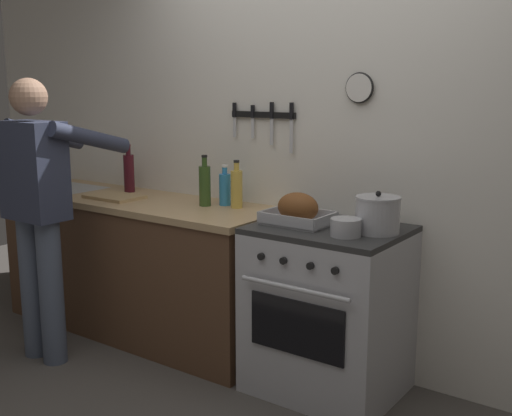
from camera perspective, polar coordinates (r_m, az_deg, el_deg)
The scene contains 12 objects.
wall_back at distance 3.63m, azimuth 6.55°, elevation 5.95°, with size 6.00×0.13×2.60m.
counter_block at distance 4.25m, azimuth -10.64°, elevation -5.00°, with size 2.03×0.65×0.90m.
stove at distance 3.41m, azimuth 6.50°, elevation -9.11°, with size 0.76×0.67×0.90m.
person_cook at distance 3.85m, azimuth -19.03°, elevation 0.48°, with size 0.51×0.63×1.66m.
roasting_pan at distance 3.31m, azimuth 3.81°, elevation -0.21°, with size 0.35×0.26×0.17m.
stock_pot at distance 3.17m, azimuth 10.94°, elevation -0.59°, with size 0.22×0.22×0.21m.
saucepan at distance 3.08m, azimuth 8.12°, elevation -1.74°, with size 0.15×0.15×0.09m.
cutting_board at distance 4.17m, azimuth -12.68°, elevation 1.01°, with size 0.36×0.24×0.02m, color tan.
bottle_dish_soap at distance 3.83m, azimuth -2.83°, elevation 1.78°, with size 0.07×0.07×0.25m.
bottle_cooking_oil at distance 3.74m, azimuth -1.76°, elevation 1.82°, with size 0.07×0.07×0.29m.
bottle_wine_red at distance 4.38m, azimuth -11.41°, elevation 3.20°, with size 0.07×0.07×0.32m.
bottle_olive_oil at distance 3.81m, azimuth -4.65°, elevation 2.12°, with size 0.07×0.07×0.31m.
Camera 1 is at (1.76, -1.81, 1.63)m, focal length 44.23 mm.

